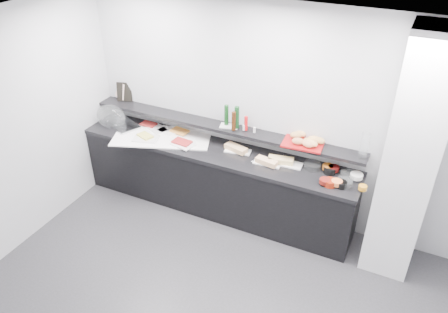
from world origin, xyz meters
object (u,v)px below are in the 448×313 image
at_px(sandwich_plate_mid, 267,163).
at_px(cloche_base, 123,125).
at_px(framed_print, 124,92).
at_px(condiment_tray, 229,126).
at_px(carafe, 364,146).
at_px(bread_tray, 303,143).

bearing_deg(sandwich_plate_mid, cloche_base, 176.28).
bearing_deg(framed_print, condiment_tray, -22.70).
height_order(sandwich_plate_mid, carafe, carafe).
relative_size(framed_print, bread_tray, 0.57).
xyz_separation_m(framed_print, carafe, (3.25, -0.10, 0.02)).
bearing_deg(bread_tray, cloche_base, 179.79).
xyz_separation_m(condiment_tray, carafe, (1.62, -0.02, 0.14)).
bearing_deg(framed_print, bread_tray, -22.35).
distance_m(sandwich_plate_mid, bread_tray, 0.48).
height_order(condiment_tray, bread_tray, bread_tray).
xyz_separation_m(framed_print, condiment_tray, (1.62, -0.07, -0.12)).
xyz_separation_m(cloche_base, bread_tray, (2.45, 0.17, 0.24)).
height_order(framed_print, carafe, carafe).
bearing_deg(cloche_base, framed_print, 139.16).
bearing_deg(bread_tray, carafe, -4.10).
bearing_deg(condiment_tray, cloche_base, 173.65).
height_order(sandwich_plate_mid, condiment_tray, condiment_tray).
distance_m(cloche_base, framed_print, 0.47).
xyz_separation_m(bread_tray, carafe, (0.67, 0.00, 0.14)).
bearing_deg(cloche_base, sandwich_plate_mid, 23.39).
relative_size(sandwich_plate_mid, bread_tray, 0.70).
relative_size(sandwich_plate_mid, carafe, 1.08).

